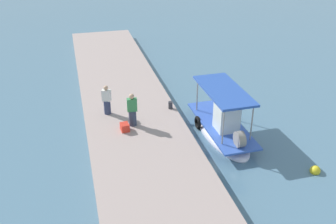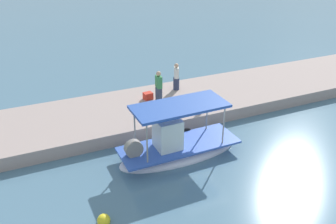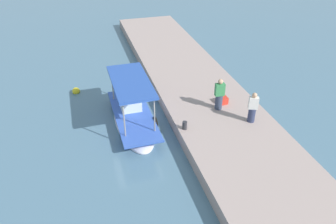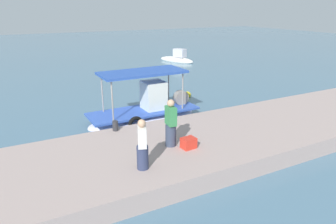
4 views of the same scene
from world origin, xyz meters
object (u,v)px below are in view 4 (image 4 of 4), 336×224
(main_fishing_boat, at_px, (145,112))
(fisherman_near_bollard, at_px, (171,125))
(mooring_bollard, at_px, (115,126))
(cargo_crate, at_px, (189,143))
(moored_boat_near, at_px, (177,59))
(marker_buoy, at_px, (187,95))
(fisherman_by_crate, at_px, (142,147))

(main_fishing_boat, relative_size, fisherman_near_bollard, 3.27)
(main_fishing_boat, distance_m, mooring_bollard, 3.27)
(cargo_crate, relative_size, moored_boat_near, 0.12)
(main_fishing_boat, bearing_deg, marker_buoy, 34.05)
(marker_buoy, bearing_deg, mooring_bollard, -142.42)
(fisherman_near_bollard, relative_size, moored_boat_near, 0.41)
(fisherman_near_bollard, bearing_deg, fisherman_by_crate, -145.33)
(fisherman_near_bollard, bearing_deg, moored_boat_near, 59.91)
(mooring_bollard, height_order, marker_buoy, mooring_bollard)
(fisherman_near_bollard, xyz_separation_m, marker_buoy, (5.31, 7.52, -1.40))
(moored_boat_near, bearing_deg, fisherman_near_bollard, -120.09)
(mooring_bollard, xyz_separation_m, cargo_crate, (1.82, -2.90, -0.01))
(cargo_crate, bearing_deg, moored_boat_near, 61.56)
(cargo_crate, bearing_deg, main_fishing_boat, 83.96)
(mooring_bollard, distance_m, cargo_crate, 3.42)
(mooring_bollard, relative_size, marker_buoy, 0.88)
(fisherman_by_crate, bearing_deg, marker_buoy, 51.26)
(cargo_crate, height_order, moored_boat_near, moored_boat_near)
(fisherman_by_crate, xyz_separation_m, cargo_crate, (2.11, 0.63, -0.56))
(fisherman_by_crate, bearing_deg, moored_boat_near, 57.94)
(main_fishing_boat, height_order, marker_buoy, main_fishing_boat)
(main_fishing_boat, relative_size, fisherman_by_crate, 3.50)
(fisherman_near_bollard, bearing_deg, cargo_crate, -46.28)
(main_fishing_boat, height_order, cargo_crate, main_fishing_boat)
(fisherman_near_bollard, distance_m, cargo_crate, 0.93)
(fisherman_near_bollard, distance_m, moored_boat_near, 22.86)
(fisherman_by_crate, relative_size, cargo_crate, 3.31)
(fisherman_near_bollard, height_order, moored_boat_near, fisherman_near_bollard)
(cargo_crate, xyz_separation_m, marker_buoy, (4.83, 8.02, -0.79))
(main_fishing_boat, bearing_deg, moored_boat_near, 55.43)
(fisherman_by_crate, bearing_deg, mooring_bollard, 85.32)
(fisherman_near_bollard, xyz_separation_m, cargo_crate, (0.48, -0.50, -0.62))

